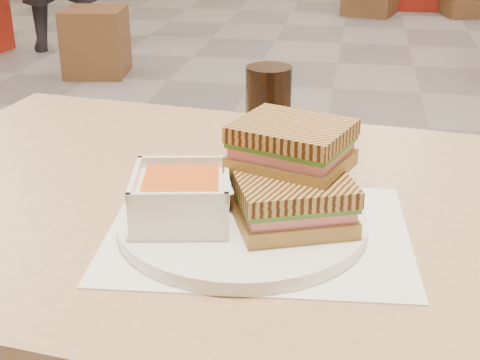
% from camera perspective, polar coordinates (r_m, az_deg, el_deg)
% --- Properties ---
extents(main_table, '(1.28, 0.84, 0.75)m').
position_cam_1_polar(main_table, '(0.93, 4.66, -8.68)').
color(main_table, tan).
rests_on(main_table, ground).
extents(tray_liner, '(0.37, 0.30, 0.00)m').
position_cam_1_polar(tray_liner, '(0.81, 1.51, -4.37)').
color(tray_liner, white).
rests_on(tray_liner, main_table).
extents(plate, '(0.29, 0.29, 0.02)m').
position_cam_1_polar(plate, '(0.81, 0.17, -3.51)').
color(plate, white).
rests_on(plate, tray_liner).
extents(soup_bowl, '(0.13, 0.13, 0.06)m').
position_cam_1_polar(soup_bowl, '(0.79, -4.89, -1.64)').
color(soup_bowl, white).
rests_on(soup_bowl, plate).
extents(panini_lower, '(0.16, 0.15, 0.06)m').
position_cam_1_polar(panini_lower, '(0.78, 4.45, -1.80)').
color(panini_lower, olive).
rests_on(panini_lower, plate).
extents(panini_upper, '(0.15, 0.14, 0.06)m').
position_cam_1_polar(panini_upper, '(0.80, 4.34, 2.83)').
color(panini_upper, olive).
rests_on(panini_upper, panini_lower).
extents(cola_glass, '(0.07, 0.07, 0.14)m').
position_cam_1_polar(cola_glass, '(0.99, 2.35, 5.47)').
color(cola_glass, black).
rests_on(cola_glass, main_table).
extents(bg_chair_0r, '(0.41, 0.41, 0.41)m').
position_cam_1_polar(bg_chair_0r, '(4.44, -11.89, 11.18)').
color(bg_chair_0r, brown).
rests_on(bg_chair_0r, ground).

